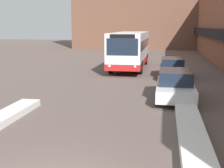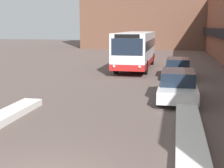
# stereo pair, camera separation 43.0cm
# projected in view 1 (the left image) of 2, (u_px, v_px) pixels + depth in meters

# --- Properties ---
(snow_bank_right) EXTENTS (0.90, 9.95, 0.36)m
(snow_bank_right) POSITION_uv_depth(u_px,v_px,m) (195.00, 146.00, 9.29)
(snow_bank_right) COLOR silver
(snow_bank_right) RESTS_ON ground_plane
(city_bus) EXTENTS (2.65, 10.60, 3.21)m
(city_bus) POSITION_uv_depth(u_px,v_px,m) (130.00, 49.00, 27.62)
(city_bus) COLOR silver
(city_bus) RESTS_ON ground_plane
(parked_car_front) EXTENTS (1.91, 4.76, 1.49)m
(parked_car_front) POSITION_uv_depth(u_px,v_px,m) (175.00, 85.00, 16.10)
(parked_car_front) COLOR silver
(parked_car_front) RESTS_ON ground_plane
(parked_car_back) EXTENTS (1.85, 4.74, 1.40)m
(parked_car_back) POSITION_uv_depth(u_px,v_px,m) (172.00, 68.00, 23.14)
(parked_car_back) COLOR black
(parked_car_back) RESTS_ON ground_plane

